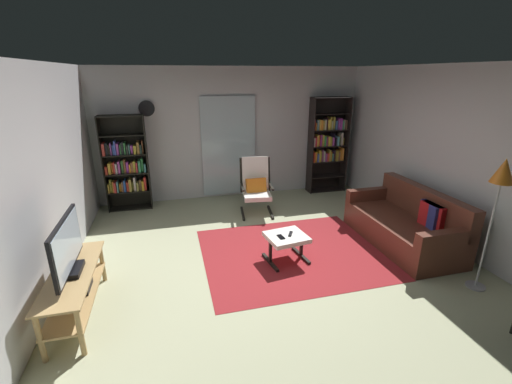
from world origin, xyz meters
name	(u,v)px	position (x,y,z in m)	size (l,w,h in m)	color
ground_plane	(274,262)	(0.00, 0.00, 0.00)	(7.02, 7.02, 0.00)	#AEB18B
wall_back	(232,134)	(0.00, 2.90, 1.30)	(5.60, 0.06, 2.60)	silver
wall_left	(35,189)	(-2.70, 0.00, 1.30)	(0.06, 6.00, 2.60)	silver
wall_right	(454,158)	(2.70, 0.00, 1.30)	(0.06, 6.00, 2.60)	silver
glass_door_panel	(229,147)	(-0.09, 2.83, 1.05)	(1.10, 0.01, 2.00)	silver
area_rug	(292,253)	(0.32, 0.17, 0.00)	(2.53, 2.13, 0.01)	maroon
tv_stand	(75,286)	(-2.35, -0.49, 0.35)	(0.42, 1.34, 0.52)	tan
television	(67,248)	(-2.35, -0.50, 0.80)	(0.20, 0.95, 0.58)	black
bookshelf_near_tv	(126,165)	(-2.07, 2.63, 0.85)	(0.78, 0.30, 1.77)	black
bookshelf_near_sofa	(327,143)	(2.01, 2.67, 1.06)	(0.82, 0.30, 2.01)	black
leather_sofa	(406,225)	(2.09, 0.04, 0.30)	(0.88, 1.86, 0.84)	#592D20
lounge_armchair	(256,185)	(0.21, 1.82, 0.53)	(0.64, 0.72, 1.02)	black
ottoman	(286,240)	(0.17, 0.01, 0.32)	(0.58, 0.55, 0.38)	white
tv_remote	(290,234)	(0.23, 0.02, 0.39)	(0.04, 0.14, 0.02)	black
cell_phone	(281,237)	(0.08, -0.03, 0.39)	(0.07, 0.14, 0.01)	black
floor_lamp_by_sofa	(501,181)	(2.20, -1.17, 1.35)	(0.24, 0.24, 1.61)	#A5A5AD
wall_clock	(147,108)	(-1.61, 2.82, 1.85)	(0.29, 0.03, 0.29)	silver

